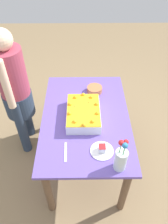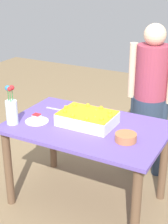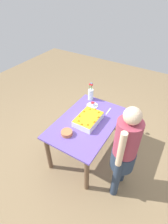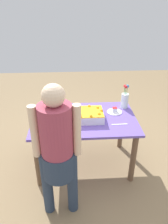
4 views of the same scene
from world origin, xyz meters
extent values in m
plane|color=#8C7350|center=(0.00, 0.00, 0.00)|extent=(8.00, 8.00, 0.00)
cube|color=#674FAE|center=(0.00, 0.00, 0.72)|extent=(1.30, 0.84, 0.03)
cylinder|color=brown|center=(-0.58, -0.35, 0.35)|extent=(0.07, 0.07, 0.71)
cylinder|color=brown|center=(0.58, -0.35, 0.35)|extent=(0.07, 0.07, 0.71)
cylinder|color=brown|center=(-0.58, 0.35, 0.35)|extent=(0.07, 0.07, 0.71)
cylinder|color=brown|center=(0.58, 0.35, 0.35)|extent=(0.07, 0.07, 0.71)
cube|color=white|center=(0.01, -0.02, 0.79)|extent=(0.45, 0.31, 0.10)
cube|color=#FDAE1F|center=(0.01, -0.02, 0.84)|extent=(0.44, 0.31, 0.01)
sphere|color=#FDAE1F|center=(0.21, -0.02, 0.85)|extent=(0.04, 0.04, 0.04)
sphere|color=#FDAE1F|center=(0.17, 0.06, 0.85)|extent=(0.04, 0.04, 0.04)
sphere|color=#FDAE1F|center=(0.07, 0.11, 0.85)|extent=(0.04, 0.04, 0.04)
sphere|color=#FDAE1F|center=(-0.05, 0.11, 0.85)|extent=(0.04, 0.04, 0.04)
sphere|color=#FDAE1F|center=(-0.16, 0.06, 0.85)|extent=(0.04, 0.04, 0.04)
sphere|color=#FDAE1F|center=(-0.20, -0.02, 0.85)|extent=(0.04, 0.04, 0.04)
sphere|color=#FDAE1F|center=(-0.16, -0.10, 0.85)|extent=(0.04, 0.04, 0.04)
sphere|color=#FDAE1F|center=(-0.05, -0.15, 0.85)|extent=(0.04, 0.04, 0.04)
sphere|color=#FDAE1F|center=(0.07, -0.15, 0.85)|extent=(0.04, 0.04, 0.04)
sphere|color=#FDAE1F|center=(0.17, -0.10, 0.85)|extent=(0.04, 0.04, 0.04)
cone|color=#2D8438|center=(-0.09, 0.03, 0.85)|extent=(0.02, 0.02, 0.02)
cone|color=#2D8438|center=(-0.03, -0.10, 0.85)|extent=(0.02, 0.02, 0.02)
cylinder|color=white|center=(0.41, 0.13, 0.74)|extent=(0.20, 0.20, 0.01)
cube|color=white|center=(0.41, 0.13, 0.77)|extent=(0.06, 0.06, 0.05)
cube|color=red|center=(0.41, 0.13, 0.80)|extent=(0.06, 0.06, 0.01)
cube|color=silver|center=(0.41, -0.18, 0.74)|extent=(0.20, 0.03, 0.00)
cylinder|color=silver|center=(0.56, 0.26, 0.84)|extent=(0.10, 0.10, 0.20)
cylinder|color=#2D8438|center=(0.58, 0.26, 0.99)|extent=(0.01, 0.01, 0.11)
sphere|color=#2E7FBC|center=(0.58, 0.26, 1.05)|extent=(0.04, 0.04, 0.04)
cylinder|color=#2D8438|center=(0.55, 0.27, 0.99)|extent=(0.01, 0.01, 0.11)
sphere|color=red|center=(0.55, 0.27, 1.05)|extent=(0.04, 0.04, 0.04)
cylinder|color=#2D8438|center=(0.56, 0.24, 0.99)|extent=(0.01, 0.01, 0.11)
sphere|color=red|center=(0.56, 0.24, 1.05)|extent=(0.04, 0.04, 0.04)
cylinder|color=#BF7345|center=(-0.38, 0.10, 0.77)|extent=(0.16, 0.16, 0.06)
cylinder|color=#29384E|center=(-0.17, -0.72, 0.39)|extent=(0.11, 0.11, 0.78)
cylinder|color=#29384E|center=(-0.43, -0.72, 0.39)|extent=(0.11, 0.11, 0.78)
cylinder|color=#29384E|center=(-0.30, -0.72, 0.66)|extent=(0.31, 0.31, 0.28)
cylinder|color=#9F3B4E|center=(-0.30, -0.72, 1.04)|extent=(0.30, 0.30, 0.52)
sphere|color=beige|center=(-0.30, -0.72, 1.39)|extent=(0.20, 0.20, 0.20)
cylinder|color=beige|center=(-0.11, -0.72, 1.04)|extent=(0.08, 0.08, 0.52)
cylinder|color=beige|center=(-0.48, -0.72, 1.04)|extent=(0.08, 0.08, 0.52)
camera|label=1|loc=(1.48, -0.03, 2.26)|focal=35.00mm
camera|label=2|loc=(-1.18, 2.26, 1.93)|focal=55.00mm
camera|label=3|loc=(-1.74, -1.02, 2.56)|focal=28.00mm
camera|label=4|loc=(-0.14, -2.35, 2.13)|focal=35.00mm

